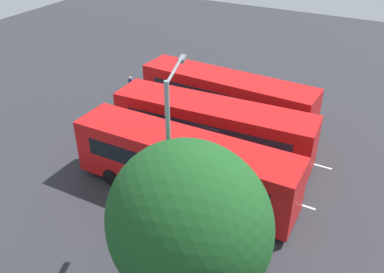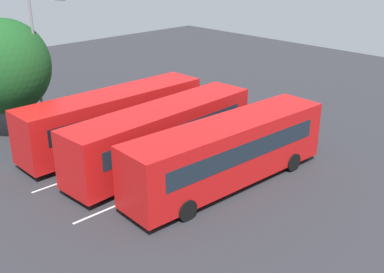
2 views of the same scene
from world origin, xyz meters
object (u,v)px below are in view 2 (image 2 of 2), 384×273
Objects in this scene: pedestrian at (313,126)px; depot_tree at (5,67)px; bus_center_right at (115,117)px; bus_center_left at (163,134)px; bus_far_left at (229,151)px; street_lamp at (39,58)px.

depot_tree is at bearing -64.91° from pedestrian.
bus_center_right is at bearing -59.29° from depot_tree.
bus_center_left is 1.61× the size of depot_tree.
street_lamp reaches higher than bus_far_left.
bus_far_left is at bearing -16.36° from pedestrian.
bus_far_left is 1.37× the size of street_lamp.
depot_tree is (-3.82, 9.79, 2.51)m from bus_center_left.
bus_center_left is at bearing -68.70° from depot_tree.
bus_center_left is at bearing -41.36° from pedestrian.
bus_far_left is 1.61× the size of depot_tree.
bus_center_right is at bearing 91.74° from bus_center_left.
depot_tree is (-1.47, 1.46, -0.55)m from street_lamp.
bus_center_left is 3.91m from bus_center_right.
bus_center_right is (-0.32, 3.89, 0.00)m from bus_center_left.
street_lamp is (-2.34, 8.33, 3.07)m from bus_center_left.
street_lamp is at bearing -44.74° from depot_tree.
depot_tree is (-12.17, 13.63, 3.26)m from pedestrian.
pedestrian is (8.35, -3.84, -0.75)m from bus_center_left.
pedestrian is at bearing -27.59° from bus_center_left.
bus_center_right is (-1.15, 7.77, 0.00)m from bus_far_left.
bus_far_left and bus_center_left have the same top height.
bus_far_left and bus_center_right have the same top height.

